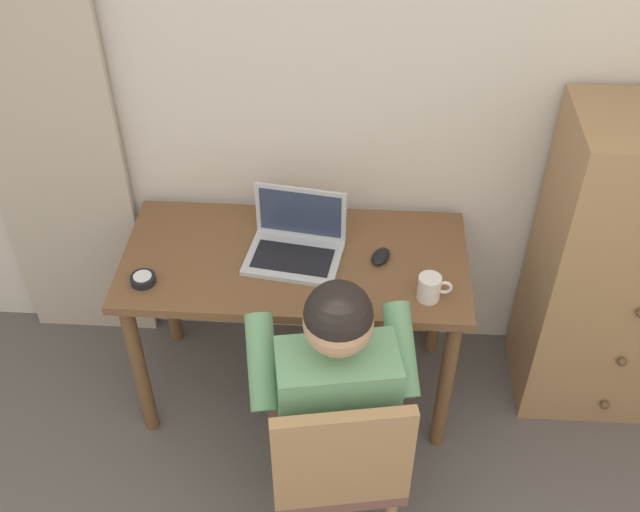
{
  "coord_description": "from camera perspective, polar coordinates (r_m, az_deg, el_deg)",
  "views": [
    {
      "loc": [
        -0.07,
        -0.27,
        2.6
      ],
      "look_at": [
        -0.2,
        1.72,
        0.84
      ],
      "focal_mm": 42.9,
      "sensor_mm": 36.0,
      "label": 1
    }
  ],
  "objects": [
    {
      "name": "coffee_mug",
      "position": [
        2.65,
        8.21,
        -2.36
      ],
      "size": [
        0.12,
        0.08,
        0.09
      ],
      "color": "silver",
      "rests_on": "desk"
    },
    {
      "name": "laptop",
      "position": [
        2.8,
        -1.81,
        1.03
      ],
      "size": [
        0.37,
        0.3,
        0.24
      ],
      "color": "#B7BABF",
      "rests_on": "desk"
    },
    {
      "name": "person_seated",
      "position": [
        2.5,
        0.89,
        -9.34
      ],
      "size": [
        0.6,
        0.63,
        1.18
      ],
      "color": "#33384C",
      "rests_on": "ground_plane"
    },
    {
      "name": "computer_mouse",
      "position": [
        2.8,
        4.55,
        -0.03
      ],
      "size": [
        0.09,
        0.12,
        0.03
      ],
      "primitive_type": "ellipsoid",
      "rotation": [
        0.0,
        0.0,
        -0.39
      ],
      "color": "black",
      "rests_on": "desk"
    },
    {
      "name": "desk_clock",
      "position": [
        2.77,
        -13.07,
        -1.69
      ],
      "size": [
        0.09,
        0.09,
        0.03
      ],
      "color": "black",
      "rests_on": "desk"
    },
    {
      "name": "chair",
      "position": [
        2.54,
        1.29,
        -15.12
      ],
      "size": [
        0.48,
        0.47,
        0.87
      ],
      "color": "brown",
      "rests_on": "ground_plane"
    },
    {
      "name": "curtain_panel",
      "position": [
        3.06,
        -20.1,
        10.01
      ],
      "size": [
        0.55,
        0.03,
        2.26
      ],
      "primitive_type": "cube",
      "color": "#BCAD99",
      "rests_on": "ground_plane"
    },
    {
      "name": "dresser",
      "position": [
        3.1,
        21.85,
        -0.97
      ],
      "size": [
        0.65,
        0.46,
        1.31
      ],
      "color": "#9E754C",
      "rests_on": "ground_plane"
    },
    {
      "name": "desk",
      "position": [
        2.88,
        -1.86,
        -1.7
      ],
      "size": [
        1.27,
        0.61,
        0.74
      ],
      "color": "brown",
      "rests_on": "ground_plane"
    },
    {
      "name": "wall_back",
      "position": [
        2.82,
        4.8,
        12.63
      ],
      "size": [
        4.8,
        0.05,
        2.5
      ],
      "primitive_type": "cube",
      "color": "beige",
      "rests_on": "ground_plane"
    }
  ]
}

